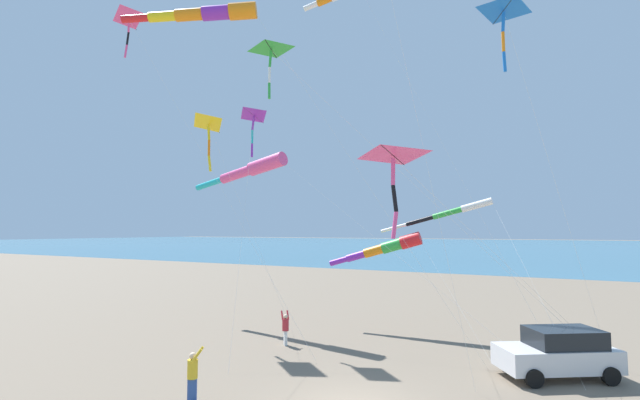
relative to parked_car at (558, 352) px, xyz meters
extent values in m
cube|color=#386B84|center=(158.79, 5.90, -0.95)|extent=(240.00, 600.00, 0.01)
cube|color=silver|center=(-0.05, 0.08, -0.20)|extent=(3.87, 4.62, 0.84)
cube|color=black|center=(0.13, -0.21, 0.56)|extent=(2.76, 3.05, 0.68)
cylinder|color=black|center=(-1.62, 0.82, -0.62)|extent=(0.54, 0.67, 0.66)
cylinder|color=black|center=(-0.06, 1.81, -0.62)|extent=(0.54, 0.67, 0.66)
cylinder|color=black|center=(-0.05, -1.65, -0.62)|extent=(0.54, 0.67, 0.66)
cylinder|color=black|center=(1.51, -0.65, -0.62)|extent=(0.54, 0.67, 0.66)
cube|color=green|center=(2.75, 0.63, -0.77)|extent=(0.60, 0.40, 0.36)
cube|color=white|center=(2.75, 0.63, -0.56)|extent=(0.62, 0.42, 0.06)
cube|color=#335199|center=(-8.21, 10.80, -0.58)|extent=(0.28, 0.32, 0.74)
cylinder|color=gold|center=(-8.21, 10.80, 0.09)|extent=(0.47, 0.47, 0.61)
sphere|color=beige|center=(-8.21, 10.80, 0.51)|extent=(0.23, 0.23, 0.23)
cylinder|color=gold|center=(-8.00, 10.76, 0.55)|extent=(0.28, 0.36, 0.46)
cylinder|color=gold|center=(-8.25, 10.59, 0.55)|extent=(0.28, 0.36, 0.46)
cube|color=silver|center=(-0.90, 11.78, -0.60)|extent=(0.29, 0.29, 0.70)
cylinder|color=#B72833|center=(-0.90, 11.78, 0.03)|extent=(0.45, 0.45, 0.58)
sphere|color=beige|center=(-0.90, 11.78, 0.43)|extent=(0.22, 0.22, 0.22)
cylinder|color=#B72833|center=(-0.90, 11.98, 0.47)|extent=(0.31, 0.31, 0.44)
cylinder|color=#B72833|center=(-0.70, 11.78, 0.47)|extent=(0.31, 0.31, 0.44)
pyramid|color=purple|center=(0.76, 15.03, 11.45)|extent=(1.59, 2.01, 0.66)
cylinder|color=black|center=(0.72, 15.05, 11.36)|extent=(1.40, 0.44, 0.67)
cylinder|color=purple|center=(0.71, 15.09, 10.88)|extent=(0.19, 0.23, 0.81)
cylinder|color=#1EB7C6|center=(0.70, 15.14, 10.08)|extent=(0.18, 0.19, 0.80)
cylinder|color=purple|center=(0.67, 15.12, 9.29)|extent=(0.24, 0.23, 0.81)
cylinder|color=white|center=(-2.42, 13.27, 5.17)|extent=(6.28, 3.57, 12.25)
pyramid|color=yellow|center=(-0.13, 17.67, 11.11)|extent=(1.74, 2.30, 0.84)
cylinder|color=black|center=(-0.18, 17.68, 11.00)|extent=(1.60, 0.41, 0.89)
cylinder|color=yellow|center=(-0.18, 17.64, 10.44)|extent=(0.15, 0.23, 0.94)
cylinder|color=orange|center=(-0.16, 17.61, 9.52)|extent=(0.25, 0.24, 0.93)
cylinder|color=yellow|center=(-0.12, 17.58, 8.59)|extent=(0.22, 0.29, 0.94)
cylinder|color=white|center=(0.75, 15.31, 4.99)|extent=(1.87, 4.74, 11.88)
cylinder|color=white|center=(4.64, 3.43, 6.01)|extent=(0.45, 1.65, 0.76)
cylinder|color=green|center=(4.71, 4.97, 5.61)|extent=(0.38, 1.63, 0.69)
cylinder|color=black|center=(4.78, 6.50, 5.22)|extent=(0.31, 1.61, 0.62)
cylinder|color=white|center=(4.84, 8.04, 4.82)|extent=(0.24, 1.59, 0.56)
cylinder|color=white|center=(1.77, 0.93, 2.58)|extent=(5.67, 3.46, 7.07)
cylinder|color=#EF4C93|center=(2.25, 15.17, 8.71)|extent=(1.22, 2.81, 1.28)
cylinder|color=#EF4C93|center=(2.60, 17.72, 8.29)|extent=(0.98, 2.74, 1.04)
cylinder|color=#1EB7C6|center=(2.95, 20.28, 7.86)|extent=(0.74, 2.67, 0.81)
cylinder|color=white|center=(0.96, 7.18, 3.88)|extent=(2.23, 13.41, 9.67)
pyramid|color=blue|center=(-2.43, 1.40, 12.89)|extent=(1.85, 1.96, 0.47)
cylinder|color=black|center=(-2.45, 1.38, 12.80)|extent=(1.16, 0.88, 0.41)
cylinder|color=blue|center=(-2.45, 1.41, 12.35)|extent=(0.13, 0.18, 0.75)
cylinder|color=orange|center=(-2.42, 1.43, 11.61)|extent=(0.16, 0.13, 0.75)
cylinder|color=blue|center=(-2.38, 1.41, 10.87)|extent=(0.20, 0.19, 0.75)
cylinder|color=white|center=(0.22, -0.28, 5.89)|extent=(5.36, 3.34, 13.69)
cylinder|color=red|center=(4.70, 7.01, 4.10)|extent=(0.87, 1.35, 1.03)
cylinder|color=green|center=(4.59, 8.08, 3.79)|extent=(0.76, 1.31, 0.93)
cylinder|color=orange|center=(4.49, 9.15, 3.48)|extent=(0.66, 1.27, 0.83)
cylinder|color=purple|center=(4.38, 10.22, 3.16)|extent=(0.55, 1.23, 0.73)
cylinder|color=purple|center=(4.28, 11.29, 2.85)|extent=(0.45, 1.20, 0.64)
cylinder|color=white|center=(2.75, 4.48, 1.56)|extent=(4.02, 4.01, 5.03)
cylinder|color=orange|center=(6.09, 13.17, 20.46)|extent=(0.63, 1.17, 0.71)
cylinder|color=white|center=(5.97, 14.16, 20.23)|extent=(0.49, 1.12, 0.57)
cylinder|color=white|center=(3.89, 5.28, 9.93)|extent=(5.05, 10.79, 21.77)
cylinder|color=orange|center=(-4.76, 11.63, 14.20)|extent=(1.20, 1.41, 0.80)
cylinder|color=purple|center=(-5.30, 12.66, 14.12)|extent=(1.11, 1.36, 0.70)
cylinder|color=orange|center=(-5.85, 13.69, 14.03)|extent=(1.02, 1.30, 0.60)
cylinder|color=yellow|center=(-6.39, 14.72, 13.94)|extent=(0.93, 1.25, 0.51)
cylinder|color=red|center=(-6.94, 15.74, 13.85)|extent=(0.84, 1.20, 0.41)
cylinder|color=white|center=(-2.29, 6.84, 6.56)|extent=(4.39, 8.58, 15.02)
cylinder|color=white|center=(-5.02, 4.12, 9.08)|extent=(3.96, 3.02, 20.06)
pyramid|color=#EF4C93|center=(-6.92, 4.23, 7.00)|extent=(1.41, 1.92, 0.48)
cylinder|color=black|center=(-6.95, 4.24, 6.90)|extent=(1.54, 0.24, 0.40)
cylinder|color=#EF4C93|center=(-6.91, 4.25, 6.42)|extent=(0.23, 0.20, 0.81)
cylinder|color=black|center=(-6.85, 4.24, 5.62)|extent=(0.25, 0.24, 0.81)
cylinder|color=#EF4C93|center=(-6.85, 4.25, 4.82)|extent=(0.25, 0.26, 0.81)
cylinder|color=white|center=(-2.13, 1.09, 2.94)|extent=(9.64, 6.29, 7.79)
pyramid|color=#EF4C93|center=(-4.71, 19.03, 15.73)|extent=(1.02, 1.57, 0.74)
cylinder|color=black|center=(-4.76, 19.03, 15.66)|extent=(1.07, 0.13, 0.85)
cylinder|color=#EF4C93|center=(-4.73, 19.05, 15.25)|extent=(0.20, 0.20, 0.68)
cylinder|color=black|center=(-4.72, 19.11, 14.58)|extent=(0.18, 0.20, 0.68)
cylinder|color=#EF4C93|center=(-4.76, 19.16, 13.91)|extent=(0.20, 0.20, 0.68)
cylinder|color=white|center=(-3.72, 14.05, 7.33)|extent=(2.09, 9.97, 16.56)
pyramid|color=green|center=(-6.38, 9.02, 11.41)|extent=(1.19, 1.52, 0.30)
cylinder|color=black|center=(-6.39, 9.02, 11.33)|extent=(1.18, 0.31, 0.21)
cylinder|color=green|center=(-6.39, 9.05, 10.96)|extent=(0.13, 0.18, 0.62)
cylinder|color=white|center=(-6.40, 9.07, 10.36)|extent=(0.17, 0.14, 0.62)
cylinder|color=green|center=(-6.46, 9.04, 9.75)|extent=(0.20, 0.18, 0.62)
cylinder|color=white|center=(-2.40, 3.51, 5.17)|extent=(8.01, 11.03, 12.24)
camera|label=1|loc=(-19.10, 0.32, 4.66)|focal=24.01mm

